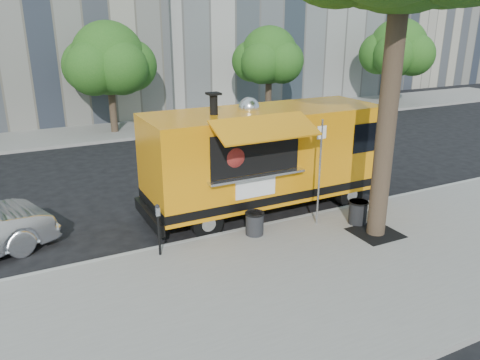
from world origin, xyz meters
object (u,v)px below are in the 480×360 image
at_px(food_truck, 265,156).
at_px(trash_bin_right, 358,212).
at_px(parking_meter, 158,224).
at_px(far_tree_b, 108,58).
at_px(trash_bin_left, 255,223).
at_px(sign_post, 320,166).
at_px(far_tree_c, 269,55).
at_px(far_tree_d, 398,48).

bearing_deg(food_truck, trash_bin_right, -53.96).
relative_size(parking_meter, food_truck, 0.18).
bearing_deg(far_tree_b, trash_bin_left, -87.42).
bearing_deg(sign_post, trash_bin_left, 174.85).
height_order(far_tree_b, trash_bin_right, far_tree_b).
height_order(far_tree_c, food_truck, far_tree_c).
xyz_separation_m(far_tree_d, trash_bin_left, (-18.37, -13.98, -3.40)).
relative_size(far_tree_d, trash_bin_right, 8.50).
distance_m(far_tree_c, trash_bin_right, 15.77).
bearing_deg(far_tree_c, parking_meter, -128.66).
relative_size(far_tree_b, trash_bin_left, 8.73).
xyz_separation_m(food_truck, trash_bin_left, (-1.23, -1.68, -1.27)).
bearing_deg(trash_bin_right, food_truck, 126.19).
height_order(far_tree_c, parking_meter, far_tree_c).
bearing_deg(trash_bin_right, trash_bin_left, 167.09).
bearing_deg(food_truck, far_tree_d, 35.53).
height_order(far_tree_b, parking_meter, far_tree_b).
distance_m(sign_post, trash_bin_left, 2.36).
bearing_deg(trash_bin_left, far_tree_b, 92.58).
height_order(parking_meter, trash_bin_left, parking_meter).
bearing_deg(trash_bin_left, sign_post, -5.15).
relative_size(trash_bin_left, trash_bin_right, 0.95).
bearing_deg(parking_meter, far_tree_d, 33.60).
distance_m(far_tree_d, trash_bin_left, 23.33).
bearing_deg(far_tree_d, food_truck, -144.32).
xyz_separation_m(far_tree_d, food_truck, (-17.13, -12.30, -2.13)).
bearing_deg(far_tree_c, trash_bin_right, -110.52).
xyz_separation_m(far_tree_c, sign_post, (-6.45, -13.95, -1.87)).
bearing_deg(sign_post, far_tree_c, 65.19).
distance_m(far_tree_b, far_tree_c, 9.01).
relative_size(far_tree_c, far_tree_d, 0.92).
xyz_separation_m(far_tree_c, trash_bin_right, (-5.41, -14.45, -3.21)).
bearing_deg(food_truck, parking_meter, -157.07).
bearing_deg(food_truck, sign_post, -69.90).
bearing_deg(parking_meter, trash_bin_right, -7.18).
height_order(far_tree_b, far_tree_c, far_tree_b).
distance_m(far_tree_b, food_truck, 12.71).
distance_m(parking_meter, trash_bin_left, 2.68).
height_order(food_truck, trash_bin_right, food_truck).
bearing_deg(far_tree_d, far_tree_c, -178.85).
bearing_deg(parking_meter, sign_post, -2.52).
bearing_deg(far_tree_c, far_tree_b, 178.09).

